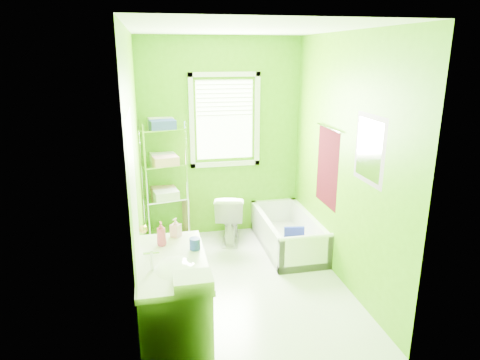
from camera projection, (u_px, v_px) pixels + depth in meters
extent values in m
plane|color=silver|center=(244.00, 283.00, 4.62)|extent=(2.90, 2.90, 0.00)
cube|color=#4A9607|center=(221.00, 139.00, 5.61)|extent=(2.10, 0.04, 2.60)
cube|color=#4A9607|center=(291.00, 221.00, 2.89)|extent=(2.10, 0.04, 2.60)
cube|color=#4A9607|center=(136.00, 173.00, 4.04)|extent=(0.04, 2.90, 2.60)
cube|color=#4A9607|center=(343.00, 162.00, 4.45)|extent=(0.04, 2.90, 2.60)
cube|color=white|center=(245.00, 29.00, 3.88)|extent=(2.10, 2.90, 0.04)
cube|color=white|center=(225.00, 120.00, 5.54)|extent=(0.74, 0.01, 1.01)
cube|color=white|center=(225.00, 164.00, 5.69)|extent=(0.92, 0.05, 0.06)
cube|color=white|center=(224.00, 74.00, 5.35)|extent=(0.92, 0.05, 0.06)
cube|color=white|center=(192.00, 121.00, 5.43)|extent=(0.06, 0.05, 1.22)
cube|color=white|center=(257.00, 119.00, 5.60)|extent=(0.06, 0.05, 1.22)
cube|color=white|center=(225.00, 98.00, 5.43)|extent=(0.72, 0.02, 0.50)
cube|color=white|center=(138.00, 247.00, 3.19)|extent=(0.02, 0.80, 2.00)
sphere|color=gold|center=(143.00, 229.00, 3.51)|extent=(0.07, 0.07, 0.07)
cube|color=#3F070E|center=(327.00, 167.00, 4.82)|extent=(0.02, 0.58, 0.90)
cylinder|color=silver|center=(329.00, 128.00, 4.69)|extent=(0.02, 0.62, 0.02)
cube|color=#CC5972|center=(370.00, 150.00, 3.86)|extent=(0.02, 0.54, 0.64)
cube|color=white|center=(369.00, 150.00, 3.86)|extent=(0.01, 0.44, 0.54)
cube|color=white|center=(287.00, 243.00, 5.47)|extent=(0.64, 1.36, 0.09)
cube|color=white|center=(266.00, 234.00, 5.37)|extent=(0.06, 1.36, 0.41)
cube|color=white|center=(309.00, 230.00, 5.48)|extent=(0.06, 1.36, 0.41)
cube|color=white|center=(305.00, 255.00, 4.82)|extent=(0.64, 0.06, 0.41)
cube|color=white|center=(273.00, 214.00, 6.04)|extent=(0.64, 0.06, 0.41)
cylinder|color=white|center=(306.00, 238.00, 4.76)|extent=(0.64, 0.06, 0.06)
cylinder|color=#1321B5|center=(296.00, 249.00, 5.15)|extent=(0.35, 0.35, 0.06)
cylinder|color=gold|center=(296.00, 245.00, 5.13)|extent=(0.33, 0.33, 0.05)
cube|color=#1321B5|center=(294.00, 236.00, 5.24)|extent=(0.25, 0.08, 0.23)
imported|color=white|center=(230.00, 217.00, 5.59)|extent=(0.51, 0.72, 0.66)
cube|color=silver|center=(174.00, 306.00, 3.53)|extent=(0.52, 1.04, 0.76)
cube|color=silver|center=(172.00, 262.00, 3.42)|extent=(0.55, 1.07, 0.05)
ellipsoid|color=white|center=(175.00, 271.00, 3.29)|extent=(0.36, 0.47, 0.13)
cylinder|color=silver|center=(152.00, 262.00, 3.23)|extent=(0.03, 0.03, 0.16)
cylinder|color=silver|center=(151.00, 253.00, 3.21)|extent=(0.12, 0.02, 0.02)
imported|color=#CA3B63|center=(161.00, 234.00, 3.63)|extent=(0.10, 0.10, 0.22)
imported|color=#ED99BF|center=(176.00, 227.00, 3.81)|extent=(0.11, 0.11, 0.17)
cylinder|color=#182D9C|center=(195.00, 244.00, 3.57)|extent=(0.09, 0.09, 0.10)
cube|color=silver|center=(193.00, 281.00, 3.03)|extent=(0.28, 0.22, 0.07)
cylinder|color=silver|center=(147.00, 189.00, 5.20)|extent=(0.02, 0.02, 1.60)
cylinder|color=silver|center=(142.00, 182.00, 5.47)|extent=(0.02, 0.02, 1.60)
cylinder|color=silver|center=(187.00, 184.00, 5.39)|extent=(0.02, 0.02, 1.60)
cylinder|color=silver|center=(181.00, 178.00, 5.66)|extent=(0.02, 0.02, 1.60)
cube|color=silver|center=(167.00, 230.00, 5.62)|extent=(0.58, 0.43, 0.02)
cube|color=silver|center=(165.00, 198.00, 5.49)|extent=(0.58, 0.43, 0.02)
cube|color=silver|center=(163.00, 164.00, 5.36)|extent=(0.58, 0.43, 0.02)
cube|color=silver|center=(162.00, 129.00, 5.23)|extent=(0.58, 0.43, 0.02)
cube|color=#3046AE|center=(162.00, 125.00, 5.12)|extent=(0.33, 0.25, 0.11)
cube|color=silver|center=(161.00, 122.00, 5.32)|extent=(0.33, 0.25, 0.11)
cube|color=pink|center=(166.00, 161.00, 5.25)|extent=(0.33, 0.25, 0.11)
cube|color=silver|center=(162.00, 157.00, 5.45)|extent=(0.33, 0.25, 0.11)
cube|color=silver|center=(166.00, 195.00, 5.40)|extent=(0.33, 0.25, 0.11)
cube|color=pink|center=(163.00, 190.00, 5.59)|extent=(0.33, 0.25, 0.11)
cube|color=pink|center=(186.00, 214.00, 5.66)|extent=(0.08, 0.28, 0.50)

